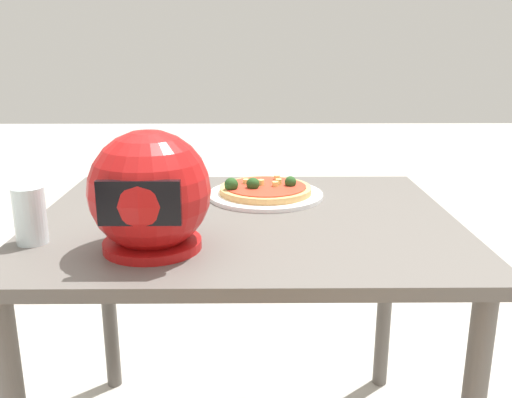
{
  "coord_description": "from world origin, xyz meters",
  "views": [
    {
      "loc": [
        -0.02,
        1.37,
        1.19
      ],
      "look_at": [
        -0.03,
        -0.09,
        0.77
      ],
      "focal_mm": 38.83,
      "sensor_mm": 36.0,
      "label": 1
    }
  ],
  "objects_px": {
    "pizza": "(264,189)",
    "motorcycle_helmet": "(150,194)",
    "dining_table": "(246,249)",
    "drinking_glass": "(30,215)"
  },
  "relations": [
    {
      "from": "pizza",
      "to": "dining_table",
      "type": "bearing_deg",
      "value": 73.87
    },
    {
      "from": "pizza",
      "to": "motorcycle_helmet",
      "type": "relative_size",
      "value": 1.03
    },
    {
      "from": "dining_table",
      "to": "drinking_glass",
      "type": "relative_size",
      "value": 8.34
    },
    {
      "from": "dining_table",
      "to": "drinking_glass",
      "type": "bearing_deg",
      "value": 21.84
    },
    {
      "from": "motorcycle_helmet",
      "to": "dining_table",
      "type": "bearing_deg",
      "value": -131.12
    },
    {
      "from": "dining_table",
      "to": "motorcycle_helmet",
      "type": "distance_m",
      "value": 0.37
    },
    {
      "from": "pizza",
      "to": "motorcycle_helmet",
      "type": "bearing_deg",
      "value": 58.57
    },
    {
      "from": "dining_table",
      "to": "motorcycle_helmet",
      "type": "bearing_deg",
      "value": 48.88
    },
    {
      "from": "pizza",
      "to": "drinking_glass",
      "type": "distance_m",
      "value": 0.65
    },
    {
      "from": "pizza",
      "to": "motorcycle_helmet",
      "type": "xyz_separation_m",
      "value": [
        0.26,
        0.42,
        0.1
      ]
    }
  ]
}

